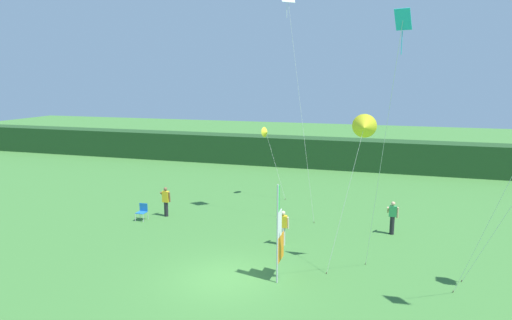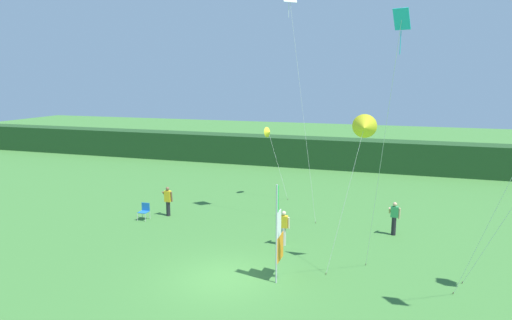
{
  "view_description": "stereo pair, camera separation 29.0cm",
  "coord_description": "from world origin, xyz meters",
  "px_view_note": "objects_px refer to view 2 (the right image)",
  "views": [
    {
      "loc": [
        5.99,
        -15.36,
        7.64
      ],
      "look_at": [
        0.69,
        2.02,
        4.32
      ],
      "focal_mm": 32.1,
      "sensor_mm": 36.0,
      "label": 1
    },
    {
      "loc": [
        6.27,
        -15.27,
        7.64
      ],
      "look_at": [
        0.69,
        2.02,
        4.32
      ],
      "focal_mm": 32.1,
      "sensor_mm": 36.0,
      "label": 2
    }
  ],
  "objects_px": {
    "kite_white_diamond_5": "(290,5)",
    "kite_yellow_delta_0": "(364,127)",
    "folding_chair": "(144,210)",
    "kite_cyan_diamond_4": "(397,51)",
    "person_mid_field": "(394,218)",
    "kite_yellow_delta_1": "(269,132)",
    "person_near_banner": "(168,200)",
    "person_far_left": "(284,227)",
    "banner_flag": "(279,234)"
  },
  "relations": [
    {
      "from": "kite_white_diamond_5",
      "to": "kite_yellow_delta_0",
      "type": "bearing_deg",
      "value": -51.59
    },
    {
      "from": "folding_chair",
      "to": "kite_cyan_diamond_4",
      "type": "height_order",
      "value": "kite_cyan_diamond_4"
    },
    {
      "from": "person_mid_field",
      "to": "folding_chair",
      "type": "height_order",
      "value": "person_mid_field"
    },
    {
      "from": "kite_yellow_delta_1",
      "to": "kite_cyan_diamond_4",
      "type": "xyz_separation_m",
      "value": [
        7.74,
        -12.25,
        4.26
      ]
    },
    {
      "from": "person_near_banner",
      "to": "person_far_left",
      "type": "relative_size",
      "value": 1.01
    },
    {
      "from": "banner_flag",
      "to": "person_mid_field",
      "type": "distance_m",
      "value": 7.78
    },
    {
      "from": "person_far_left",
      "to": "kite_white_diamond_5",
      "type": "bearing_deg",
      "value": 101.2
    },
    {
      "from": "person_mid_field",
      "to": "kite_white_diamond_5",
      "type": "height_order",
      "value": "kite_white_diamond_5"
    },
    {
      "from": "person_far_left",
      "to": "kite_yellow_delta_1",
      "type": "xyz_separation_m",
      "value": [
        -3.1,
        8.06,
        3.31
      ]
    },
    {
      "from": "kite_yellow_delta_0",
      "to": "kite_yellow_delta_1",
      "type": "distance_m",
      "value": 11.8
    },
    {
      "from": "folding_chair",
      "to": "kite_white_diamond_5",
      "type": "bearing_deg",
      "value": 17.76
    },
    {
      "from": "person_mid_field",
      "to": "kite_white_diamond_5",
      "type": "bearing_deg",
      "value": 171.55
    },
    {
      "from": "kite_yellow_delta_0",
      "to": "kite_white_diamond_5",
      "type": "bearing_deg",
      "value": 128.41
    },
    {
      "from": "person_near_banner",
      "to": "folding_chair",
      "type": "height_order",
      "value": "person_near_banner"
    },
    {
      "from": "person_far_left",
      "to": "kite_cyan_diamond_4",
      "type": "bearing_deg",
      "value": -42.05
    },
    {
      "from": "folding_chair",
      "to": "kite_white_diamond_5",
      "type": "relative_size",
      "value": 0.07
    },
    {
      "from": "kite_yellow_delta_1",
      "to": "kite_white_diamond_5",
      "type": "xyz_separation_m",
      "value": [
        2.34,
        -4.24,
        6.99
      ]
    },
    {
      "from": "kite_white_diamond_5",
      "to": "person_near_banner",
      "type": "bearing_deg",
      "value": -167.78
    },
    {
      "from": "person_far_left",
      "to": "kite_white_diamond_5",
      "type": "xyz_separation_m",
      "value": [
        -0.76,
        3.83,
        10.3
      ]
    },
    {
      "from": "person_near_banner",
      "to": "folding_chair",
      "type": "xyz_separation_m",
      "value": [
        -0.92,
        -0.96,
        -0.37
      ]
    },
    {
      "from": "person_near_banner",
      "to": "kite_white_diamond_5",
      "type": "bearing_deg",
      "value": 12.22
    },
    {
      "from": "person_far_left",
      "to": "kite_yellow_delta_0",
      "type": "height_order",
      "value": "kite_yellow_delta_0"
    },
    {
      "from": "kite_yellow_delta_0",
      "to": "kite_yellow_delta_1",
      "type": "height_order",
      "value": "kite_yellow_delta_0"
    },
    {
      "from": "person_near_banner",
      "to": "person_far_left",
      "type": "height_order",
      "value": "person_near_banner"
    },
    {
      "from": "banner_flag",
      "to": "person_mid_field",
      "type": "height_order",
      "value": "banner_flag"
    },
    {
      "from": "folding_chair",
      "to": "kite_yellow_delta_0",
      "type": "bearing_deg",
      "value": -14.57
    },
    {
      "from": "person_far_left",
      "to": "kite_yellow_delta_1",
      "type": "relative_size",
      "value": 0.36
    },
    {
      "from": "banner_flag",
      "to": "kite_cyan_diamond_4",
      "type": "height_order",
      "value": "kite_cyan_diamond_4"
    },
    {
      "from": "banner_flag",
      "to": "kite_yellow_delta_1",
      "type": "bearing_deg",
      "value": 108.15
    },
    {
      "from": "person_far_left",
      "to": "kite_yellow_delta_0",
      "type": "distance_m",
      "value": 6.21
    },
    {
      "from": "banner_flag",
      "to": "folding_chair",
      "type": "distance_m",
      "value": 10.27
    },
    {
      "from": "banner_flag",
      "to": "kite_yellow_delta_1",
      "type": "xyz_separation_m",
      "value": [
        -3.81,
        11.63,
        2.36
      ]
    },
    {
      "from": "person_mid_field",
      "to": "kite_yellow_delta_0",
      "type": "distance_m",
      "value": 6.79
    },
    {
      "from": "person_mid_field",
      "to": "kite_yellow_delta_0",
      "type": "xyz_separation_m",
      "value": [
        -1.24,
        -4.58,
        4.85
      ]
    },
    {
      "from": "person_far_left",
      "to": "person_near_banner",
      "type": "bearing_deg",
      "value": 161.5
    },
    {
      "from": "banner_flag",
      "to": "kite_yellow_delta_0",
      "type": "relative_size",
      "value": 0.61
    },
    {
      "from": "kite_yellow_delta_1",
      "to": "banner_flag",
      "type": "bearing_deg",
      "value": -71.85
    },
    {
      "from": "person_near_banner",
      "to": "person_mid_field",
      "type": "xyz_separation_m",
      "value": [
        12.02,
        0.58,
        0.0
      ]
    },
    {
      "from": "kite_cyan_diamond_4",
      "to": "kite_white_diamond_5",
      "type": "xyz_separation_m",
      "value": [
        -5.39,
        8.01,
        2.73
      ]
    },
    {
      "from": "kite_white_diamond_5",
      "to": "person_far_left",
      "type": "bearing_deg",
      "value": -78.8
    },
    {
      "from": "person_mid_field",
      "to": "kite_yellow_delta_0",
      "type": "relative_size",
      "value": 0.27
    },
    {
      "from": "kite_yellow_delta_1",
      "to": "folding_chair",
      "type": "bearing_deg",
      "value": -127.44
    },
    {
      "from": "banner_flag",
      "to": "kite_white_diamond_5",
      "type": "bearing_deg",
      "value": 101.24
    },
    {
      "from": "kite_yellow_delta_0",
      "to": "kite_white_diamond_5",
      "type": "xyz_separation_m",
      "value": [
        -4.29,
        5.41,
        5.44
      ]
    },
    {
      "from": "person_near_banner",
      "to": "kite_yellow_delta_1",
      "type": "bearing_deg",
      "value": 53.71
    },
    {
      "from": "person_near_banner",
      "to": "person_mid_field",
      "type": "height_order",
      "value": "person_mid_field"
    },
    {
      "from": "banner_flag",
      "to": "kite_cyan_diamond_4",
      "type": "bearing_deg",
      "value": -8.95
    },
    {
      "from": "person_far_left",
      "to": "kite_yellow_delta_1",
      "type": "height_order",
      "value": "kite_yellow_delta_1"
    },
    {
      "from": "folding_chair",
      "to": "kite_white_diamond_5",
      "type": "distance_m",
      "value": 13.19
    },
    {
      "from": "person_far_left",
      "to": "kite_cyan_diamond_4",
      "type": "height_order",
      "value": "kite_cyan_diamond_4"
    }
  ]
}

